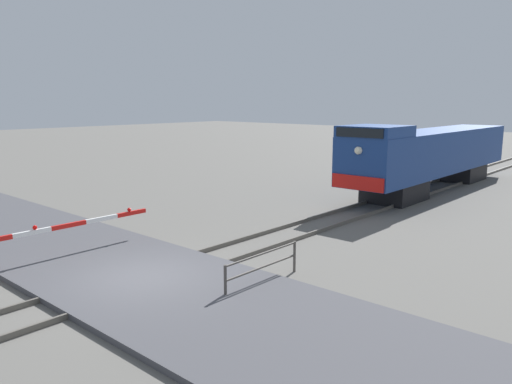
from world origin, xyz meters
The scene contains 6 objects.
ground_plane centered at (0.00, 0.00, 0.00)m, with size 160.00×160.00×0.00m, color #605E59.
rail_track_left centered at (-0.72, 0.00, 0.07)m, with size 0.08×80.00×0.15m, color #59544C.
rail_track_right centered at (0.72, 0.00, 0.07)m, with size 0.08×80.00×0.15m, color #59544C.
road_surface centered at (0.00, 0.00, 0.08)m, with size 36.00×5.29×0.16m, color #47474C.
locomotive centered at (0.00, 19.90, 2.06)m, with size 2.78×16.96×3.92m.
guard_railing centered at (2.70, 2.07, 0.63)m, with size 0.08×2.99×0.95m.
Camera 1 is at (11.31, -7.88, 5.06)m, focal length 34.89 mm.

